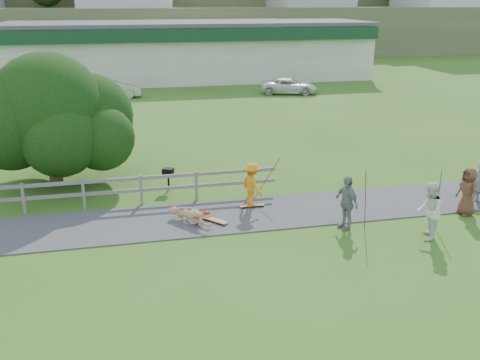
{
  "coord_description": "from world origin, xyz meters",
  "views": [
    {
      "loc": [
        -2.5,
        -15.1,
        7.08
      ],
      "look_at": [
        1.35,
        2.0,
        1.11
      ],
      "focal_mm": 40.0,
      "sensor_mm": 36.0,
      "label": 1
    }
  ],
  "objects_px": {
    "skater_fallen": "(190,215)",
    "spectator_b": "(346,202)",
    "tree": "(51,131)",
    "spectator_c": "(468,191)",
    "skater_rider": "(252,187)",
    "spectator_a": "(429,211)",
    "bbq": "(168,179)",
    "car_white": "(289,86)",
    "car_silver": "(112,89)"
  },
  "relations": [
    {
      "from": "skater_fallen",
      "to": "car_silver",
      "type": "xyz_separation_m",
      "value": [
        -2.5,
        24.65,
        0.37
      ]
    },
    {
      "from": "tree",
      "to": "bbq",
      "type": "relative_size",
      "value": 8.1
    },
    {
      "from": "spectator_c",
      "to": "car_silver",
      "type": "distance_m",
      "value": 28.5
    },
    {
      "from": "spectator_a",
      "to": "skater_fallen",
      "type": "bearing_deg",
      "value": -83.85
    },
    {
      "from": "car_white",
      "to": "spectator_c",
      "type": "bearing_deg",
      "value": -167.63
    },
    {
      "from": "car_white",
      "to": "bbq",
      "type": "distance_m",
      "value": 23.13
    },
    {
      "from": "spectator_b",
      "to": "bbq",
      "type": "bearing_deg",
      "value": -148.38
    },
    {
      "from": "spectator_b",
      "to": "spectator_c",
      "type": "bearing_deg",
      "value": 76.95
    },
    {
      "from": "spectator_b",
      "to": "spectator_c",
      "type": "height_order",
      "value": "spectator_b"
    },
    {
      "from": "spectator_a",
      "to": "car_silver",
      "type": "relative_size",
      "value": 0.45
    },
    {
      "from": "skater_fallen",
      "to": "car_silver",
      "type": "height_order",
      "value": "car_silver"
    },
    {
      "from": "spectator_b",
      "to": "tree",
      "type": "distance_m",
      "value": 11.79
    },
    {
      "from": "bbq",
      "to": "spectator_b",
      "type": "bearing_deg",
      "value": -20.16
    },
    {
      "from": "spectator_a",
      "to": "tree",
      "type": "xyz_separation_m",
      "value": [
        -11.72,
        8.07,
        1.23
      ]
    },
    {
      "from": "skater_fallen",
      "to": "spectator_a",
      "type": "xyz_separation_m",
      "value": [
        6.99,
        -2.76,
        0.62
      ]
    },
    {
      "from": "skater_rider",
      "to": "car_silver",
      "type": "relative_size",
      "value": 0.38
    },
    {
      "from": "skater_rider",
      "to": "skater_fallen",
      "type": "xyz_separation_m",
      "value": [
        -2.33,
        -0.93,
        -0.48
      ]
    },
    {
      "from": "spectator_b",
      "to": "car_silver",
      "type": "height_order",
      "value": "spectator_b"
    },
    {
      "from": "spectator_c",
      "to": "bbq",
      "type": "height_order",
      "value": "spectator_c"
    },
    {
      "from": "spectator_b",
      "to": "skater_fallen",
      "type": "bearing_deg",
      "value": -121.62
    },
    {
      "from": "skater_fallen",
      "to": "spectator_b",
      "type": "height_order",
      "value": "spectator_b"
    },
    {
      "from": "skater_fallen",
      "to": "spectator_b",
      "type": "xyz_separation_m",
      "value": [
        4.86,
        -1.43,
        0.59
      ]
    },
    {
      "from": "skater_rider",
      "to": "tree",
      "type": "height_order",
      "value": "tree"
    },
    {
      "from": "spectator_c",
      "to": "car_white",
      "type": "height_order",
      "value": "spectator_c"
    },
    {
      "from": "skater_rider",
      "to": "spectator_c",
      "type": "relative_size",
      "value": 0.93
    },
    {
      "from": "skater_rider",
      "to": "spectator_a",
      "type": "xyz_separation_m",
      "value": [
        4.66,
        -3.69,
        0.14
      ]
    },
    {
      "from": "spectator_c",
      "to": "tree",
      "type": "height_order",
      "value": "tree"
    },
    {
      "from": "spectator_a",
      "to": "car_white",
      "type": "xyz_separation_m",
      "value": [
        3.94,
        26.42,
        -0.32
      ]
    },
    {
      "from": "car_silver",
      "to": "tree",
      "type": "relative_size",
      "value": 0.58
    },
    {
      "from": "bbq",
      "to": "spectator_c",
      "type": "bearing_deg",
      "value": -2.95
    },
    {
      "from": "skater_fallen",
      "to": "spectator_c",
      "type": "distance_m",
      "value": 9.47
    },
    {
      "from": "car_white",
      "to": "bbq",
      "type": "height_order",
      "value": "car_white"
    },
    {
      "from": "bbq",
      "to": "skater_rider",
      "type": "bearing_deg",
      "value": -20.34
    },
    {
      "from": "car_white",
      "to": "bbq",
      "type": "bearing_deg",
      "value": 166.68
    },
    {
      "from": "spectator_b",
      "to": "car_white",
      "type": "relative_size",
      "value": 0.41
    },
    {
      "from": "car_white",
      "to": "tree",
      "type": "xyz_separation_m",
      "value": [
        -15.66,
        -18.35,
        1.54
      ]
    },
    {
      "from": "spectator_b",
      "to": "spectator_a",
      "type": "bearing_deg",
      "value": 42.82
    },
    {
      "from": "skater_rider",
      "to": "bbq",
      "type": "relative_size",
      "value": 1.78
    },
    {
      "from": "skater_rider",
      "to": "spectator_a",
      "type": "height_order",
      "value": "spectator_a"
    },
    {
      "from": "skater_rider",
      "to": "tree",
      "type": "distance_m",
      "value": 8.42
    },
    {
      "from": "spectator_a",
      "to": "skater_rider",
      "type": "bearing_deg",
      "value": -100.66
    },
    {
      "from": "spectator_c",
      "to": "car_white",
      "type": "bearing_deg",
      "value": 170.81
    },
    {
      "from": "car_white",
      "to": "bbq",
      "type": "relative_size",
      "value": 4.95
    },
    {
      "from": "car_white",
      "to": "tree",
      "type": "relative_size",
      "value": 0.61
    },
    {
      "from": "skater_rider",
      "to": "spectator_b",
      "type": "xyz_separation_m",
      "value": [
        2.54,
        -2.36,
        0.11
      ]
    },
    {
      "from": "bbq",
      "to": "car_white",
      "type": "bearing_deg",
      "value": 83.74
    },
    {
      "from": "skater_fallen",
      "to": "car_silver",
      "type": "distance_m",
      "value": 24.78
    },
    {
      "from": "car_silver",
      "to": "car_white",
      "type": "distance_m",
      "value": 13.47
    },
    {
      "from": "car_silver",
      "to": "bbq",
      "type": "relative_size",
      "value": 4.66
    },
    {
      "from": "bbq",
      "to": "tree",
      "type": "bearing_deg",
      "value": -179.75
    }
  ]
}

